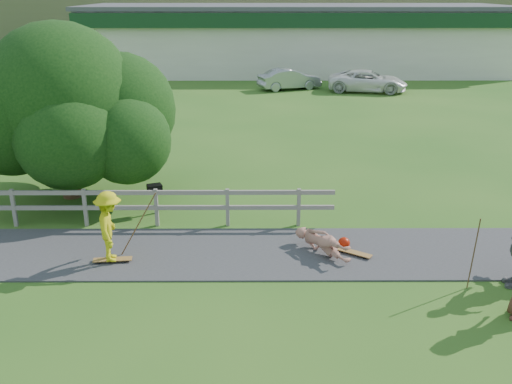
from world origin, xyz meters
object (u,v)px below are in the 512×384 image
bbq (155,199)px  tree (64,125)px  skater_fallen (323,243)px  car_silver (289,79)px  skater_rider (110,230)px  car_white (368,81)px

bbq → tree: bearing=132.2°
skater_fallen → car_silver: bearing=52.9°
skater_rider → car_silver: (5.82, 25.24, -0.20)m
skater_fallen → bbq: size_ratio=1.96×
skater_rider → car_white: (10.81, 24.31, -0.18)m
skater_rider → tree: size_ratio=0.24×
skater_rider → skater_fallen: (5.20, 0.47, -0.55)m
car_white → car_silver: bearing=90.3°
car_silver → skater_rider: bearing=147.1°
skater_fallen → car_white: 24.50m
skater_fallen → car_silver: 24.78m
car_silver → tree: size_ratio=0.55×
tree → bbq: (2.93, -1.45, -1.92)m
skater_rider → tree: 5.51m
car_white → bbq: bearing=164.8°
skater_fallen → bbq: (-4.66, 2.81, 0.13)m
car_white → tree: 23.68m
skater_rider → car_silver: size_ratio=0.43×
bbq → skater_rider: bearing=-120.8°
skater_rider → bbq: size_ratio=1.94×
skater_fallen → tree: size_ratio=0.24×
car_silver → car_white: 5.07m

